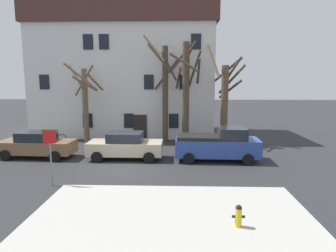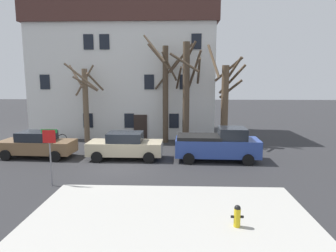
{
  "view_description": "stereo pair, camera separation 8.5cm",
  "coord_description": "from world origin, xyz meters",
  "px_view_note": "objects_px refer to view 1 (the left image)",
  "views": [
    {
      "loc": [
        3.34,
        -16.21,
        4.94
      ],
      "look_at": [
        2.72,
        2.45,
        2.03
      ],
      "focal_mm": 31.47,
      "sensor_mm": 36.0,
      "label": 1
    },
    {
      "loc": [
        3.43,
        -16.2,
        4.94
      ],
      "look_at": [
        2.72,
        2.45,
        2.03
      ],
      "focal_mm": 31.47,
      "sensor_mm": 36.0,
      "label": 2
    }
  ],
  "objects_px": {
    "pickup_truck_blue": "(218,145)",
    "car_beige_sedan": "(125,146)",
    "tree_bare_mid": "(165,90)",
    "tree_bare_far": "(186,89)",
    "street_sign_pole": "(50,147)",
    "fire_hydrant": "(238,215)",
    "building_main": "(126,69)",
    "car_brown_sedan": "(37,145)",
    "tree_bare_near": "(85,101)",
    "tree_bare_end": "(225,99)",
    "bicycle_leaning": "(55,139)"
  },
  "relations": [
    {
      "from": "pickup_truck_blue",
      "to": "car_beige_sedan",
      "type": "bearing_deg",
      "value": 178.67
    },
    {
      "from": "tree_bare_mid",
      "to": "pickup_truck_blue",
      "type": "bearing_deg",
      "value": -56.34
    },
    {
      "from": "tree_bare_far",
      "to": "street_sign_pole",
      "type": "relative_size",
      "value": 2.9
    },
    {
      "from": "tree_bare_far",
      "to": "street_sign_pole",
      "type": "height_order",
      "value": "tree_bare_far"
    },
    {
      "from": "tree_bare_mid",
      "to": "pickup_truck_blue",
      "type": "height_order",
      "value": "tree_bare_mid"
    },
    {
      "from": "fire_hydrant",
      "to": "building_main",
      "type": "bearing_deg",
      "value": 110.44
    },
    {
      "from": "car_brown_sedan",
      "to": "pickup_truck_blue",
      "type": "height_order",
      "value": "pickup_truck_blue"
    },
    {
      "from": "car_beige_sedan",
      "to": "pickup_truck_blue",
      "type": "distance_m",
      "value": 5.79
    },
    {
      "from": "tree_bare_near",
      "to": "fire_hydrant",
      "type": "bearing_deg",
      "value": -55.71
    },
    {
      "from": "tree_bare_mid",
      "to": "building_main",
      "type": "bearing_deg",
      "value": 130.18
    },
    {
      "from": "fire_hydrant",
      "to": "tree_bare_far",
      "type": "bearing_deg",
      "value": 95.99
    },
    {
      "from": "tree_bare_mid",
      "to": "car_beige_sedan",
      "type": "xyz_separation_m",
      "value": [
        -2.3,
        -5.1,
        -3.35
      ]
    },
    {
      "from": "tree_bare_near",
      "to": "fire_hydrant",
      "type": "distance_m",
      "value": 16.76
    },
    {
      "from": "pickup_truck_blue",
      "to": "tree_bare_end",
      "type": "bearing_deg",
      "value": 76.79
    },
    {
      "from": "tree_bare_mid",
      "to": "bicycle_leaning",
      "type": "distance_m",
      "value": 9.55
    },
    {
      "from": "car_brown_sedan",
      "to": "street_sign_pole",
      "type": "relative_size",
      "value": 1.76
    },
    {
      "from": "tree_bare_far",
      "to": "car_beige_sedan",
      "type": "height_order",
      "value": "tree_bare_far"
    },
    {
      "from": "tree_bare_near",
      "to": "car_brown_sedan",
      "type": "distance_m",
      "value": 5.61
    },
    {
      "from": "building_main",
      "to": "tree_bare_mid",
      "type": "bearing_deg",
      "value": -49.82
    },
    {
      "from": "tree_bare_far",
      "to": "car_brown_sedan",
      "type": "relative_size",
      "value": 1.64
    },
    {
      "from": "tree_bare_near",
      "to": "bicycle_leaning",
      "type": "bearing_deg",
      "value": -171.92
    },
    {
      "from": "building_main",
      "to": "pickup_truck_blue",
      "type": "distance_m",
      "value": 13.21
    },
    {
      "from": "pickup_truck_blue",
      "to": "street_sign_pole",
      "type": "distance_m",
      "value": 9.71
    },
    {
      "from": "tree_bare_near",
      "to": "tree_bare_mid",
      "type": "distance_m",
      "value": 6.35
    },
    {
      "from": "tree_bare_mid",
      "to": "tree_bare_far",
      "type": "height_order",
      "value": "tree_bare_mid"
    },
    {
      "from": "tree_bare_end",
      "to": "car_brown_sedan",
      "type": "bearing_deg",
      "value": -160.93
    },
    {
      "from": "tree_bare_near",
      "to": "car_beige_sedan",
      "type": "bearing_deg",
      "value": -50.62
    },
    {
      "from": "car_beige_sedan",
      "to": "pickup_truck_blue",
      "type": "relative_size",
      "value": 0.9
    },
    {
      "from": "tree_bare_near",
      "to": "fire_hydrant",
      "type": "height_order",
      "value": "tree_bare_near"
    },
    {
      "from": "tree_bare_end",
      "to": "car_brown_sedan",
      "type": "distance_m",
      "value": 13.62
    },
    {
      "from": "car_brown_sedan",
      "to": "street_sign_pole",
      "type": "xyz_separation_m",
      "value": [
        3.13,
        -5.08,
        1.05
      ]
    },
    {
      "from": "tree_bare_far",
      "to": "tree_bare_near",
      "type": "bearing_deg",
      "value": 176.71
    },
    {
      "from": "building_main",
      "to": "tree_bare_end",
      "type": "bearing_deg",
      "value": -31.46
    },
    {
      "from": "building_main",
      "to": "pickup_truck_blue",
      "type": "relative_size",
      "value": 3.14
    },
    {
      "from": "tree_bare_mid",
      "to": "car_brown_sedan",
      "type": "height_order",
      "value": "tree_bare_mid"
    },
    {
      "from": "pickup_truck_blue",
      "to": "bicycle_leaning",
      "type": "bearing_deg",
      "value": 159.2
    },
    {
      "from": "tree_bare_mid",
      "to": "tree_bare_far",
      "type": "relative_size",
      "value": 1.07
    },
    {
      "from": "building_main",
      "to": "tree_bare_near",
      "type": "xyz_separation_m",
      "value": [
        -2.42,
        -4.82,
        -2.61
      ]
    },
    {
      "from": "car_beige_sedan",
      "to": "street_sign_pole",
      "type": "bearing_deg",
      "value": -117.92
    },
    {
      "from": "tree_bare_mid",
      "to": "fire_hydrant",
      "type": "xyz_separation_m",
      "value": [
        3.03,
        -13.9,
        -3.69
      ]
    },
    {
      "from": "tree_bare_far",
      "to": "car_beige_sedan",
      "type": "relative_size",
      "value": 1.69
    },
    {
      "from": "tree_bare_end",
      "to": "car_beige_sedan",
      "type": "distance_m",
      "value": 8.65
    },
    {
      "from": "building_main",
      "to": "tree_bare_mid",
      "type": "xyz_separation_m",
      "value": [
        3.86,
        -4.57,
        -1.75
      ]
    },
    {
      "from": "tree_bare_mid",
      "to": "tree_bare_end",
      "type": "distance_m",
      "value": 4.66
    },
    {
      "from": "building_main",
      "to": "car_beige_sedan",
      "type": "distance_m",
      "value": 11.04
    },
    {
      "from": "car_beige_sedan",
      "to": "fire_hydrant",
      "type": "distance_m",
      "value": 10.29
    },
    {
      "from": "car_brown_sedan",
      "to": "car_beige_sedan",
      "type": "height_order",
      "value": "car_beige_sedan"
    },
    {
      "from": "tree_bare_mid",
      "to": "street_sign_pole",
      "type": "distance_m",
      "value": 11.4
    },
    {
      "from": "bicycle_leaning",
      "to": "car_brown_sedan",
      "type": "bearing_deg",
      "value": -81.03
    },
    {
      "from": "pickup_truck_blue",
      "to": "street_sign_pole",
      "type": "xyz_separation_m",
      "value": [
        -8.4,
        -4.79,
        0.9
      ]
    }
  ]
}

